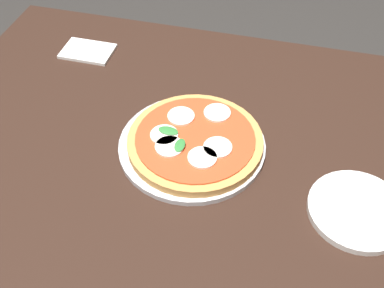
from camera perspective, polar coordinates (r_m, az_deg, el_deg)
dining_table at (r=1.07m, az=-2.83°, el=-4.78°), size 1.12×0.92×0.73m
serving_tray at (r=0.99m, az=0.00°, el=-0.16°), size 0.31×0.31×0.01m
pizza at (r=0.97m, az=0.35°, el=0.41°), size 0.28×0.28×0.03m
plate_white at (r=0.93m, az=19.33°, el=-7.56°), size 0.18×0.18×0.01m
napkin at (r=1.28m, az=-12.45°, el=10.87°), size 0.13×0.09×0.01m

